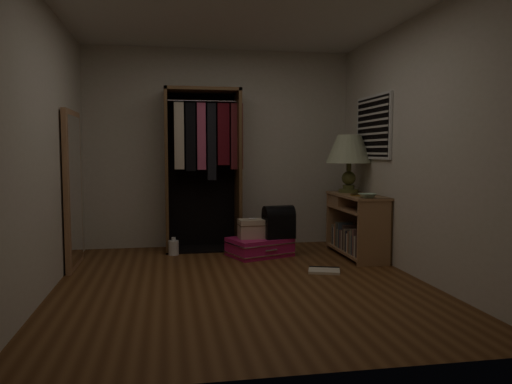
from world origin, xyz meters
TOP-DOWN VIEW (x-y plane):
  - ground at (0.00, 0.00)m, footprint 4.00×4.00m
  - room_walls at (0.08, 0.04)m, footprint 3.52×4.02m
  - console_bookshelf at (1.54, 1.04)m, footprint 0.42×1.12m
  - open_wardrobe at (-0.23, 1.77)m, footprint 0.98×0.50m
  - floor_mirror at (-1.70, 1.00)m, footprint 0.06×0.80m
  - pink_suitcase at (0.39, 1.23)m, footprint 0.86×0.74m
  - train_case at (0.31, 1.23)m, footprint 0.35×0.25m
  - black_bag at (0.62, 1.19)m, footprint 0.39×0.27m
  - table_lamp at (1.54, 1.29)m, footprint 0.71×0.71m
  - brass_tray at (1.54, 0.83)m, footprint 0.30×0.30m
  - ceramic_bowl at (1.49, 0.57)m, footprint 0.19×0.19m
  - white_jug at (-0.63, 1.45)m, footprint 0.15×0.15m
  - floor_book at (0.92, 0.33)m, footprint 0.39×0.35m

SIDE VIEW (x-z plane):
  - ground at x=0.00m, z-range 0.00..0.00m
  - floor_book at x=0.92m, z-range 0.00..0.03m
  - white_jug at x=-0.63m, z-range -0.02..0.20m
  - pink_suitcase at x=0.39m, z-range 0.00..0.22m
  - train_case at x=0.31m, z-range 0.21..0.46m
  - console_bookshelf at x=1.54m, z-range 0.02..0.77m
  - black_bag at x=0.62m, z-range 0.23..0.62m
  - brass_tray at x=1.54m, z-range 0.75..0.77m
  - ceramic_bowl at x=1.49m, z-range 0.75..0.80m
  - floor_mirror at x=-1.70m, z-range 0.00..1.70m
  - open_wardrobe at x=-0.23m, z-range 0.19..2.24m
  - table_lamp at x=1.54m, z-range 0.92..1.63m
  - room_walls at x=0.08m, z-range 0.20..2.80m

